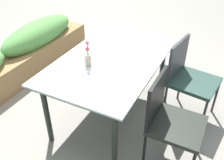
{
  "coord_description": "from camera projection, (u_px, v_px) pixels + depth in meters",
  "views": [
    {
      "loc": [
        -2.14,
        -1.16,
        2.08
      ],
      "look_at": [
        -0.02,
        -0.09,
        0.47
      ],
      "focal_mm": 40.14,
      "sensor_mm": 36.0,
      "label": 1
    }
  ],
  "objects": [
    {
      "name": "ground_plane",
      "position": [
        107.0,
        108.0,
        3.18
      ],
      "size": [
        12.0,
        12.0,
        0.0
      ],
      "primitive_type": "plane",
      "color": "gray"
    },
    {
      "name": "dining_table",
      "position": [
        112.0,
        63.0,
        2.74
      ],
      "size": [
        1.66,
        1.01,
        0.76
      ],
      "color": "#B2C6C1",
      "rests_on": "ground"
    },
    {
      "name": "chair_near_right",
      "position": [
        188.0,
        75.0,
        2.82
      ],
      "size": [
        0.56,
        0.56,
        0.93
      ],
      "rotation": [
        0.0,
        0.0,
        2.99
      ],
      "color": "#243C34",
      "rests_on": "ground"
    },
    {
      "name": "flower_vase",
      "position": [
        88.0,
        57.0,
        2.51
      ],
      "size": [
        0.07,
        0.07,
        0.27
      ],
      "color": "tan",
      "rests_on": "dining_table"
    },
    {
      "name": "chair_near_left",
      "position": [
        169.0,
        117.0,
        2.27
      ],
      "size": [
        0.48,
        0.48,
        0.92
      ],
      "rotation": [
        0.0,
        0.0,
        3.14
      ],
      "color": "black",
      "rests_on": "ground"
    },
    {
      "name": "planter_box",
      "position": [
        6.0,
        64.0,
        3.45
      ],
      "size": [
        3.26,
        0.51,
        0.7
      ],
      "color": "olive",
      "rests_on": "ground"
    },
    {
      "name": "potted_plant",
      "position": [
        124.0,
        42.0,
        4.21
      ],
      "size": [
        0.23,
        0.23,
        0.47
      ],
      "color": "gray",
      "rests_on": "ground"
    }
  ]
}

